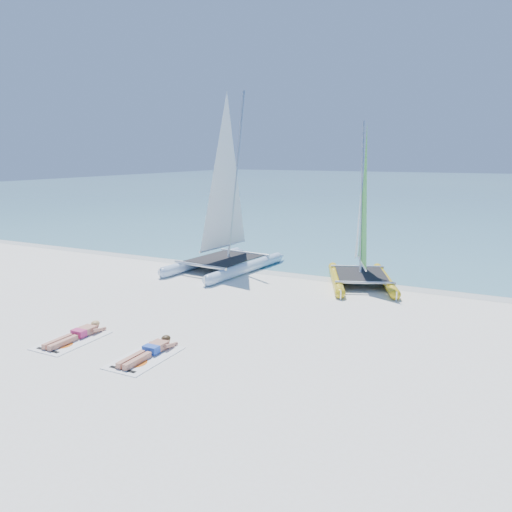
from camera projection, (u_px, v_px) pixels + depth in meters
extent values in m
plane|color=white|center=(238.00, 315.00, 14.55)|extent=(140.00, 140.00, 0.00)
cube|color=#76C5C1|center=(455.00, 187.00, 69.67)|extent=(140.00, 115.00, 0.01)
cube|color=silver|center=(306.00, 275.00, 19.36)|extent=(140.00, 1.40, 0.01)
cylinder|color=#BCD2F7|center=(204.00, 261.00, 20.77)|extent=(0.97, 4.84, 0.43)
cone|color=#BCD2F7|center=(240.00, 251.00, 22.95)|extent=(0.47, 0.66, 0.41)
cylinder|color=#BCD2F7|center=(246.00, 268.00, 19.62)|extent=(0.97, 4.84, 0.43)
cone|color=#BCD2F7|center=(281.00, 256.00, 21.80)|extent=(0.47, 0.66, 0.41)
cube|color=black|center=(224.00, 258.00, 20.14)|extent=(2.36, 2.87, 0.03)
cylinder|color=silver|center=(236.00, 175.00, 20.18)|extent=(0.24, 1.27, 6.65)
cylinder|color=yellow|center=(336.00, 279.00, 18.03)|extent=(1.77, 3.78, 0.35)
cone|color=yellow|center=(332.00, 266.00, 20.15)|extent=(0.49, 0.59, 0.33)
cylinder|color=yellow|center=(385.00, 280.00, 17.88)|extent=(1.77, 3.78, 0.35)
cone|color=yellow|center=(377.00, 266.00, 19.99)|extent=(0.49, 0.59, 0.33)
cube|color=black|center=(361.00, 274.00, 17.91)|extent=(2.37, 2.63, 0.03)
cylinder|color=silver|center=(362.00, 197.00, 18.06)|extent=(0.46, 0.99, 5.42)
cube|color=white|center=(72.00, 340.00, 12.52)|extent=(1.00, 1.85, 0.02)
cube|color=tan|center=(85.00, 331.00, 12.87)|extent=(0.36, 0.55, 0.17)
cube|color=#C42E6A|center=(79.00, 333.00, 12.69)|extent=(0.37, 0.22, 0.17)
cube|color=tan|center=(60.00, 342.00, 12.18)|extent=(0.31, 0.85, 0.13)
sphere|color=tan|center=(95.00, 325.00, 13.19)|extent=(0.21, 0.21, 0.21)
ellipsoid|color=tan|center=(95.00, 324.00, 13.19)|extent=(0.22, 0.24, 0.15)
cube|color=white|center=(145.00, 358.00, 11.46)|extent=(1.00, 1.85, 0.02)
cube|color=tan|center=(156.00, 347.00, 11.82)|extent=(0.36, 0.55, 0.17)
cube|color=blue|center=(151.00, 349.00, 11.64)|extent=(0.37, 0.22, 0.17)
cube|color=tan|center=(134.00, 360.00, 11.12)|extent=(0.31, 0.85, 0.13)
sphere|color=tan|center=(166.00, 340.00, 12.13)|extent=(0.21, 0.21, 0.21)
ellipsoid|color=#362613|center=(166.00, 338.00, 12.13)|extent=(0.22, 0.24, 0.15)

